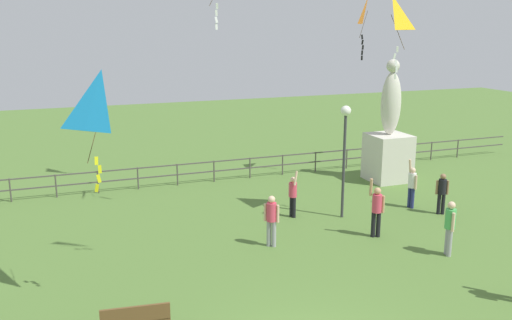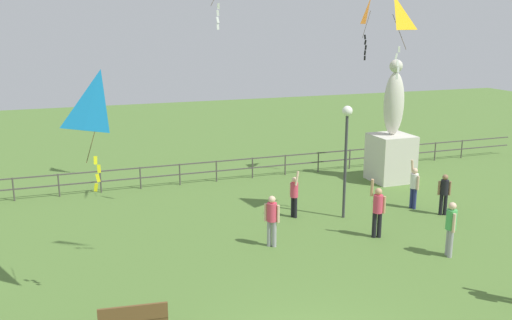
# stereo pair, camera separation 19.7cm
# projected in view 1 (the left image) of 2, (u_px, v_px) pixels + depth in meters

# --- Properties ---
(statue_monument) EXTENTS (1.68, 1.68, 5.33)m
(statue_monument) POSITION_uv_depth(u_px,v_px,m) (389.00, 143.00, 24.53)
(statue_monument) COLOR beige
(statue_monument) RESTS_ON ground_plane
(lamppost) EXTENTS (0.36, 0.36, 4.05)m
(lamppost) POSITION_uv_depth(u_px,v_px,m) (345.00, 136.00, 19.46)
(lamppost) COLOR #38383D
(lamppost) RESTS_ON ground_plane
(park_bench) EXTENTS (1.54, 0.58, 0.85)m
(park_bench) POSITION_uv_depth(u_px,v_px,m) (136.00, 320.00, 12.25)
(park_bench) COLOR brown
(park_bench) RESTS_ON ground_plane
(person_0) EXTENTS (0.31, 0.49, 1.69)m
(person_0) POSITION_uv_depth(u_px,v_px,m) (450.00, 225.00, 16.61)
(person_0) COLOR #99999E
(person_0) RESTS_ON ground_plane
(person_1) EXTENTS (0.28, 0.48, 1.76)m
(person_1) POSITION_uv_depth(u_px,v_px,m) (293.00, 194.00, 19.96)
(person_1) COLOR black
(person_1) RESTS_ON ground_plane
(person_2) EXTENTS (0.49, 0.35, 1.97)m
(person_2) POSITION_uv_depth(u_px,v_px,m) (377.00, 208.00, 18.06)
(person_2) COLOR black
(person_2) RESTS_ON ground_plane
(person_4) EXTENTS (0.29, 0.49, 1.85)m
(person_4) POSITION_uv_depth(u_px,v_px,m) (412.00, 184.00, 20.97)
(person_4) COLOR navy
(person_4) RESTS_ON ground_plane
(person_5) EXTENTS (0.42, 0.28, 1.53)m
(person_5) POSITION_uv_depth(u_px,v_px,m) (442.00, 191.00, 20.27)
(person_5) COLOR black
(person_5) RESTS_ON ground_plane
(person_6) EXTENTS (0.41, 0.35, 1.65)m
(person_6) POSITION_uv_depth(u_px,v_px,m) (271.00, 218.00, 17.29)
(person_6) COLOR #99999E
(person_6) RESTS_ON ground_plane
(kite_1) EXTENTS (1.11, 0.98, 2.66)m
(kite_1) POSITION_uv_depth(u_px,v_px,m) (391.00, 17.00, 18.24)
(kite_1) COLOR yellow
(kite_4) EXTENTS (1.24, 1.23, 2.78)m
(kite_4) POSITION_uv_depth(u_px,v_px,m) (103.00, 104.00, 13.09)
(kite_4) COLOR #198CD1
(kite_5) EXTENTS (0.83, 0.89, 2.63)m
(kite_5) POSITION_uv_depth(u_px,v_px,m) (367.00, 13.00, 23.46)
(kite_5) COLOR orange
(waterfront_railing) EXTENTS (36.04, 0.06, 0.95)m
(waterfront_railing) POSITION_uv_depth(u_px,v_px,m) (163.00, 172.00, 23.77)
(waterfront_railing) COLOR #4C4742
(waterfront_railing) RESTS_ON ground_plane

